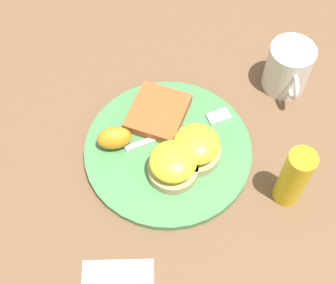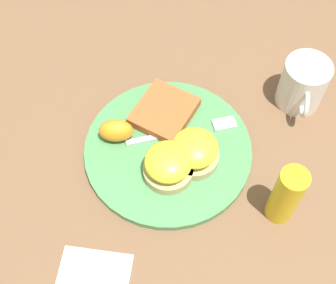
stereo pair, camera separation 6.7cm
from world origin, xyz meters
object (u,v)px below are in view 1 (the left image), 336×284
object	(u,v)px
hashbrown_patty	(158,113)
condiment_bottle	(294,178)
orange_wedge	(114,138)
sandwich_benedict_right	(196,147)
sandwich_benedict_left	(173,164)
fork	(185,128)
cup	(288,68)

from	to	relation	value
hashbrown_patty	condiment_bottle	distance (m)	0.27
orange_wedge	condiment_bottle	size ratio (longest dim) A/B	0.47
hashbrown_patty	condiment_bottle	size ratio (longest dim) A/B	0.83
sandwich_benedict_right	orange_wedge	bearing A→B (deg)	-101.70
sandwich_benedict_left	fork	distance (m)	0.09
sandwich_benedict_right	condiment_bottle	distance (m)	0.17
hashbrown_patty	orange_wedge	world-z (taller)	orange_wedge
sandwich_benedict_right	hashbrown_patty	xyz separation A→B (m)	(-0.09, -0.06, -0.02)
fork	cup	world-z (taller)	cup
sandwich_benedict_left	fork	xyz separation A→B (m)	(-0.09, 0.03, -0.03)
orange_wedge	cup	xyz separation A→B (m)	(-0.13, 0.32, 0.01)
hashbrown_patty	fork	world-z (taller)	hashbrown_patty
sandwich_benedict_left	sandwich_benedict_right	world-z (taller)	same
fork	condiment_bottle	world-z (taller)	condiment_bottle
orange_wedge	cup	distance (m)	0.35
orange_wedge	cup	world-z (taller)	cup
sandwich_benedict_right	orange_wedge	distance (m)	0.14
cup	hashbrown_patty	bearing A→B (deg)	-73.82
sandwich_benedict_right	hashbrown_patty	distance (m)	0.11
condiment_bottle	orange_wedge	bearing A→B (deg)	-110.12
orange_wedge	cup	size ratio (longest dim) A/B	0.52
orange_wedge	cup	bearing A→B (deg)	111.77
sandwich_benedict_left	cup	size ratio (longest dim) A/B	0.74
sandwich_benedict_left	hashbrown_patty	xyz separation A→B (m)	(-0.12, -0.02, -0.02)
sandwich_benedict_right	hashbrown_patty	size ratio (longest dim) A/B	0.80
sandwich_benedict_left	sandwich_benedict_right	distance (m)	0.05
condiment_bottle	cup	bearing A→B (deg)	170.86
orange_wedge	fork	distance (m)	0.13
sandwich_benedict_left	hashbrown_patty	bearing A→B (deg)	-170.05
sandwich_benedict_right	fork	bearing A→B (deg)	-166.40
fork	hashbrown_patty	bearing A→B (deg)	-122.58
sandwich_benedict_right	fork	xyz separation A→B (m)	(-0.06, -0.01, -0.03)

